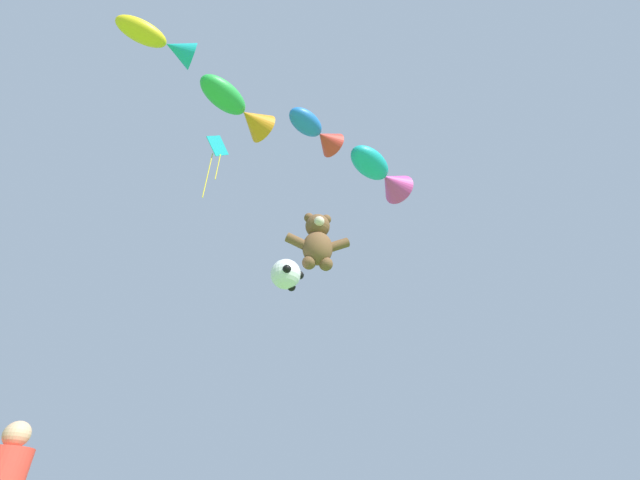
# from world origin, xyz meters

# --- Properties ---
(teddy_bear_kite) EXTENTS (1.79, 0.79, 1.81)m
(teddy_bear_kite) POSITION_xyz_m (1.09, 6.37, 7.45)
(teddy_bear_kite) COLOR brown
(soccer_ball_kite) EXTENTS (0.85, 0.84, 0.78)m
(soccer_ball_kite) POSITION_xyz_m (0.27, 6.26, 6.27)
(soccer_ball_kite) COLOR white
(fish_kite_teal) EXTENTS (2.50, 2.30, 1.08)m
(fish_kite_teal) POSITION_xyz_m (3.13, 6.40, 10.29)
(fish_kite_teal) COLOR #19ADB2
(fish_kite_cobalt) EXTENTS (1.86, 1.70, 0.84)m
(fish_kite_cobalt) POSITION_xyz_m (0.88, 5.25, 10.57)
(fish_kite_cobalt) COLOR blue
(fish_kite_emerald) EXTENTS (2.16, 2.05, 0.91)m
(fish_kite_emerald) POSITION_xyz_m (-1.33, 4.56, 10.31)
(fish_kite_emerald) COLOR green
(fish_kite_goldfin) EXTENTS (1.88, 1.25, 0.68)m
(fish_kite_goldfin) POSITION_xyz_m (-3.16, 3.00, 10.44)
(fish_kite_goldfin) COLOR yellow
(diamond_kite) EXTENTS (0.75, 0.76, 2.99)m
(diamond_kite) POSITION_xyz_m (-2.26, 7.64, 11.73)
(diamond_kite) COLOR #19ADB2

